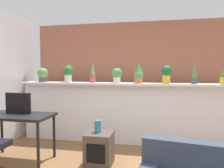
{
  "coord_description": "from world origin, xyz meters",
  "views": [
    {
      "loc": [
        0.57,
        -2.25,
        1.46
      ],
      "look_at": [
        -0.16,
        1.18,
        1.24
      ],
      "focal_mm": 35.15,
      "sensor_mm": 36.0,
      "label": 1
    }
  ],
  "objects_px": {
    "potted_plant_4": "(139,73)",
    "potted_plant_3": "(117,75)",
    "tv_monitor": "(18,103)",
    "vase_on_shelf": "(98,126)",
    "potted_plant_1": "(68,73)",
    "potted_plant_6": "(194,74)",
    "side_cube_shelf": "(99,149)",
    "potted_plant_2": "(93,74)",
    "potted_plant_5": "(166,73)",
    "desk": "(18,120)",
    "potted_plant_0": "(43,74)"
  },
  "relations": [
    {
      "from": "potted_plant_0",
      "to": "potted_plant_6",
      "type": "relative_size",
      "value": 0.8
    },
    {
      "from": "potted_plant_3",
      "to": "potted_plant_4",
      "type": "relative_size",
      "value": 0.73
    },
    {
      "from": "potted_plant_2",
      "to": "tv_monitor",
      "type": "xyz_separation_m",
      "value": [
        -0.94,
        -1.08,
        -0.47
      ]
    },
    {
      "from": "potted_plant_0",
      "to": "tv_monitor",
      "type": "height_order",
      "value": "potted_plant_0"
    },
    {
      "from": "potted_plant_2",
      "to": "potted_plant_6",
      "type": "height_order",
      "value": "potted_plant_2"
    },
    {
      "from": "desk",
      "to": "vase_on_shelf",
      "type": "distance_m",
      "value": 1.3
    },
    {
      "from": "potted_plant_5",
      "to": "side_cube_shelf",
      "type": "distance_m",
      "value": 1.86
    },
    {
      "from": "potted_plant_0",
      "to": "potted_plant_3",
      "type": "xyz_separation_m",
      "value": [
        1.6,
        -0.01,
        0.0
      ]
    },
    {
      "from": "vase_on_shelf",
      "to": "potted_plant_3",
      "type": "bearing_deg",
      "value": 84.2
    },
    {
      "from": "potted_plant_6",
      "to": "tv_monitor",
      "type": "relative_size",
      "value": 0.83
    },
    {
      "from": "potted_plant_1",
      "to": "potted_plant_3",
      "type": "xyz_separation_m",
      "value": [
        1.01,
        0.02,
        -0.04
      ]
    },
    {
      "from": "potted_plant_2",
      "to": "potted_plant_5",
      "type": "distance_m",
      "value": 1.44
    },
    {
      "from": "potted_plant_2",
      "to": "desk",
      "type": "distance_m",
      "value": 1.64
    },
    {
      "from": "potted_plant_0",
      "to": "vase_on_shelf",
      "type": "distance_m",
      "value": 1.98
    },
    {
      "from": "potted_plant_0",
      "to": "potted_plant_5",
      "type": "bearing_deg",
      "value": -0.31
    },
    {
      "from": "side_cube_shelf",
      "to": "vase_on_shelf",
      "type": "distance_m",
      "value": 0.35
    },
    {
      "from": "potted_plant_6",
      "to": "vase_on_shelf",
      "type": "bearing_deg",
      "value": -147.24
    },
    {
      "from": "potted_plant_2",
      "to": "desk",
      "type": "bearing_deg",
      "value": -127.66
    },
    {
      "from": "side_cube_shelf",
      "to": "potted_plant_2",
      "type": "bearing_deg",
      "value": 111.66
    },
    {
      "from": "tv_monitor",
      "to": "potted_plant_3",
      "type": "bearing_deg",
      "value": 36.93
    },
    {
      "from": "potted_plant_5",
      "to": "potted_plant_3",
      "type": "bearing_deg",
      "value": 179.78
    },
    {
      "from": "potted_plant_1",
      "to": "potted_plant_6",
      "type": "bearing_deg",
      "value": -0.19
    },
    {
      "from": "potted_plant_2",
      "to": "side_cube_shelf",
      "type": "xyz_separation_m",
      "value": [
        0.42,
        -1.06,
        -1.14
      ]
    },
    {
      "from": "potted_plant_2",
      "to": "potted_plant_3",
      "type": "xyz_separation_m",
      "value": [
        0.5,
        -0.01,
        -0.02
      ]
    },
    {
      "from": "tv_monitor",
      "to": "potted_plant_4",
      "type": "bearing_deg",
      "value": 29.68
    },
    {
      "from": "potted_plant_1",
      "to": "tv_monitor",
      "type": "distance_m",
      "value": 1.24
    },
    {
      "from": "potted_plant_6",
      "to": "desk",
      "type": "distance_m",
      "value": 3.13
    },
    {
      "from": "potted_plant_2",
      "to": "vase_on_shelf",
      "type": "height_order",
      "value": "potted_plant_2"
    },
    {
      "from": "potted_plant_1",
      "to": "side_cube_shelf",
      "type": "relative_size",
      "value": 0.69
    },
    {
      "from": "potted_plant_0",
      "to": "desk",
      "type": "bearing_deg",
      "value": -80.04
    },
    {
      "from": "potted_plant_2",
      "to": "tv_monitor",
      "type": "relative_size",
      "value": 0.94
    },
    {
      "from": "potted_plant_6",
      "to": "vase_on_shelf",
      "type": "xyz_separation_m",
      "value": [
        -1.54,
        -0.99,
        -0.79
      ]
    },
    {
      "from": "potted_plant_0",
      "to": "potted_plant_4",
      "type": "height_order",
      "value": "potted_plant_4"
    },
    {
      "from": "potted_plant_3",
      "to": "potted_plant_6",
      "type": "bearing_deg",
      "value": -1.24
    },
    {
      "from": "potted_plant_4",
      "to": "potted_plant_3",
      "type": "bearing_deg",
      "value": 177.67
    },
    {
      "from": "tv_monitor",
      "to": "side_cube_shelf",
      "type": "distance_m",
      "value": 1.52
    },
    {
      "from": "potted_plant_0",
      "to": "potted_plant_1",
      "type": "bearing_deg",
      "value": -3.22
    },
    {
      "from": "potted_plant_4",
      "to": "potted_plant_5",
      "type": "height_order",
      "value": "potted_plant_4"
    },
    {
      "from": "tv_monitor",
      "to": "vase_on_shelf",
      "type": "distance_m",
      "value": 1.37
    },
    {
      "from": "potted_plant_4",
      "to": "potted_plant_1",
      "type": "bearing_deg",
      "value": -179.77
    },
    {
      "from": "desk",
      "to": "vase_on_shelf",
      "type": "xyz_separation_m",
      "value": [
        1.29,
        0.14,
        -0.07
      ]
    },
    {
      "from": "potted_plant_0",
      "to": "potted_plant_3",
      "type": "bearing_deg",
      "value": -0.36
    },
    {
      "from": "potted_plant_3",
      "to": "potted_plant_5",
      "type": "bearing_deg",
      "value": -0.22
    },
    {
      "from": "potted_plant_0",
      "to": "potted_plant_2",
      "type": "height_order",
      "value": "potted_plant_2"
    },
    {
      "from": "tv_monitor",
      "to": "vase_on_shelf",
      "type": "xyz_separation_m",
      "value": [
        1.33,
        0.06,
        -0.32
      ]
    },
    {
      "from": "desk",
      "to": "side_cube_shelf",
      "type": "xyz_separation_m",
      "value": [
        1.32,
        0.11,
        -0.42
      ]
    },
    {
      "from": "potted_plant_1",
      "to": "potted_plant_3",
      "type": "relative_size",
      "value": 1.18
    },
    {
      "from": "potted_plant_6",
      "to": "side_cube_shelf",
      "type": "distance_m",
      "value": 2.15
    },
    {
      "from": "potted_plant_1",
      "to": "side_cube_shelf",
      "type": "xyz_separation_m",
      "value": [
        0.94,
        -1.03,
        -1.15
      ]
    },
    {
      "from": "potted_plant_3",
      "to": "vase_on_shelf",
      "type": "xyz_separation_m",
      "value": [
        -0.1,
        -1.02,
        -0.77
      ]
    }
  ]
}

